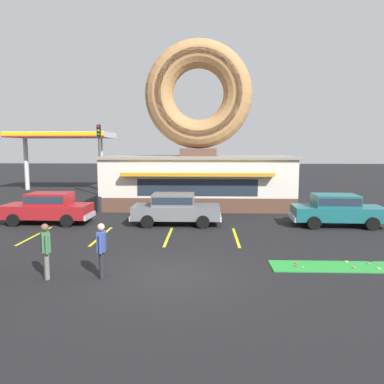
% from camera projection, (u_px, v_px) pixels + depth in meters
% --- Properties ---
extents(ground_plane, '(160.00, 160.00, 0.00)m').
position_uv_depth(ground_plane, '(170.00, 275.00, 11.61)').
color(ground_plane, black).
extents(donut_shop_building, '(12.30, 6.75, 10.96)m').
position_uv_depth(donut_shop_building, '(198.00, 150.00, 24.98)').
color(donut_shop_building, brown).
rests_on(donut_shop_building, ground).
extents(putting_mat, '(4.04, 1.19, 0.03)m').
position_uv_depth(putting_mat, '(332.00, 267.00, 12.37)').
color(putting_mat, green).
rests_on(putting_mat, ground).
extents(mini_donut_near_left, '(0.13, 0.13, 0.04)m').
position_uv_depth(mini_donut_near_left, '(296.00, 263.00, 12.62)').
color(mini_donut_near_left, brown).
rests_on(mini_donut_near_left, putting_mat).
extents(mini_donut_near_right, '(0.13, 0.13, 0.04)m').
position_uv_depth(mini_donut_near_right, '(369.00, 264.00, 12.59)').
color(mini_donut_near_right, '#A5724C').
rests_on(mini_donut_near_right, putting_mat).
extents(mini_donut_mid_left, '(0.13, 0.13, 0.04)m').
position_uv_depth(mini_donut_mid_left, '(296.00, 266.00, 12.36)').
color(mini_donut_mid_left, brown).
rests_on(mini_donut_mid_left, putting_mat).
extents(mini_donut_mid_centre, '(0.13, 0.13, 0.04)m').
position_uv_depth(mini_donut_mid_centre, '(346.00, 262.00, 12.81)').
color(mini_donut_mid_centre, '#E5C666').
rests_on(mini_donut_mid_centre, putting_mat).
extents(mini_donut_mid_right, '(0.13, 0.13, 0.04)m').
position_uv_depth(mini_donut_mid_right, '(379.00, 268.00, 12.08)').
color(mini_donut_mid_right, '#E5C666').
rests_on(mini_donut_mid_right, putting_mat).
extents(mini_donut_far_left, '(0.13, 0.13, 0.04)m').
position_uv_depth(mini_donut_far_left, '(354.00, 267.00, 12.19)').
color(mini_donut_far_left, '#A5724C').
rests_on(mini_donut_far_left, putting_mat).
extents(golf_ball, '(0.04, 0.04, 0.04)m').
position_uv_depth(golf_ball, '(303.00, 267.00, 12.21)').
color(golf_ball, white).
rests_on(golf_ball, putting_mat).
extents(car_teal, '(4.62, 2.11, 1.60)m').
position_uv_depth(car_teal, '(337.00, 209.00, 18.72)').
color(car_teal, '#196066').
rests_on(car_teal, ground).
extents(car_grey, '(4.57, 1.99, 1.60)m').
position_uv_depth(car_grey, '(175.00, 208.00, 19.08)').
color(car_grey, slate).
rests_on(car_grey, ground).
extents(car_red, '(4.58, 2.03, 1.60)m').
position_uv_depth(car_red, '(48.00, 207.00, 19.41)').
color(car_red, maroon).
rests_on(car_red, ground).
extents(pedestrian_hooded_kid, '(0.29, 0.59, 1.67)m').
position_uv_depth(pedestrian_hooded_kid, '(102.00, 248.00, 11.28)').
color(pedestrian_hooded_kid, '#232328').
rests_on(pedestrian_hooded_kid, ground).
extents(pedestrian_leather_jacket_man, '(0.40, 0.53, 1.68)m').
position_uv_depth(pedestrian_leather_jacket_man, '(46.00, 248.00, 11.20)').
color(pedestrian_leather_jacket_man, slate).
rests_on(pedestrian_leather_jacket_man, ground).
extents(trash_bin, '(0.57, 0.57, 0.97)m').
position_uv_depth(trash_bin, '(101.00, 204.00, 22.92)').
color(trash_bin, '#232833').
rests_on(trash_bin, ground).
extents(traffic_light_pole, '(0.28, 0.47, 5.80)m').
position_uv_depth(traffic_light_pole, '(100.00, 150.00, 29.97)').
color(traffic_light_pole, '#595B60').
rests_on(traffic_light_pole, ground).
extents(gas_station_canopy, '(9.00, 4.46, 5.30)m').
position_uv_depth(gas_station_canopy, '(62.00, 137.00, 34.25)').
color(gas_station_canopy, silver).
rests_on(gas_station_canopy, ground).
extents(parking_stripe_far_left, '(0.12, 3.60, 0.01)m').
position_uv_depth(parking_stripe_far_left, '(36.00, 235.00, 16.81)').
color(parking_stripe_far_left, yellow).
rests_on(parking_stripe_far_left, ground).
extents(parking_stripe_left, '(0.12, 3.60, 0.01)m').
position_uv_depth(parking_stripe_left, '(101.00, 236.00, 16.70)').
color(parking_stripe_left, yellow).
rests_on(parking_stripe_left, ground).
extents(parking_stripe_mid_left, '(0.12, 3.60, 0.01)m').
position_uv_depth(parking_stripe_mid_left, '(168.00, 237.00, 16.60)').
color(parking_stripe_mid_left, yellow).
rests_on(parking_stripe_mid_left, ground).
extents(parking_stripe_centre, '(0.12, 3.60, 0.01)m').
position_uv_depth(parking_stripe_centre, '(236.00, 237.00, 16.49)').
color(parking_stripe_centre, yellow).
rests_on(parking_stripe_centre, ground).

